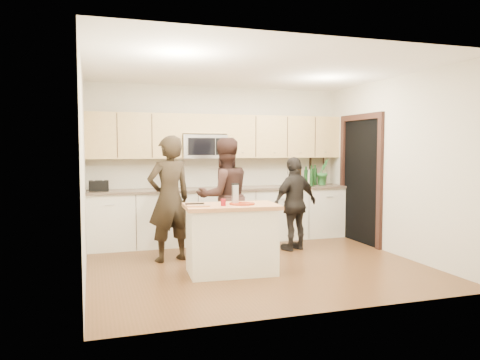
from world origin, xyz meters
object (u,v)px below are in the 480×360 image
object	(u,v)px
toaster	(99,186)
woman_left	(169,199)
island	(231,238)
woman_center	(224,196)
woman_right	(295,204)

from	to	relation	value
toaster	woman_left	bearing A→B (deg)	-48.82
island	woman_center	world-z (taller)	woman_center
woman_left	woman_center	world-z (taller)	woman_left
island	woman_right	bearing A→B (deg)	41.06
woman_left	woman_center	bearing A→B (deg)	174.98
toaster	island	bearing A→B (deg)	-50.95
woman_center	woman_right	xyz separation A→B (m)	(1.15, -0.05, -0.15)
island	woman_right	xyz separation A→B (m)	(1.36, 1.02, 0.29)
island	woman_left	size ratio (longest dim) A/B	0.69
island	woman_left	bearing A→B (deg)	130.52
toaster	woman_left	distance (m)	1.44
woman_left	island	bearing A→B (deg)	110.27
island	woman_center	distance (m)	1.17
island	toaster	world-z (taller)	toaster
toaster	woman_center	bearing A→B (deg)	-26.73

